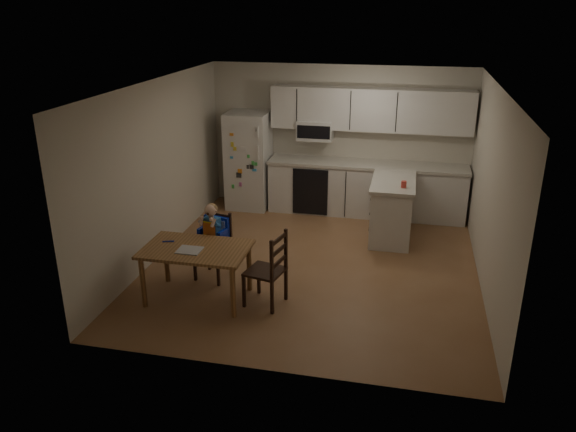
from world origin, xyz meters
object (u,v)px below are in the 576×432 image
Objects in this scene: refrigerator at (249,160)px; dining_table at (196,255)px; chair_booster at (214,233)px; kitchen_island at (392,209)px; red_cup at (404,184)px; chair_side at (272,265)px.

refrigerator is 1.33× the size of dining_table.
dining_table is at bearing -79.31° from chair_booster.
refrigerator is at bearing 160.69° from kitchen_island.
dining_table is (0.31, -3.40, -0.26)m from refrigerator.
chair_side is at bearing -124.12° from red_cup.
chair_side is at bearing 1.76° from dining_table.
refrigerator is at bearing -146.71° from chair_side.
chair_booster is at bearing 89.18° from dining_table.
chair_side is at bearing -20.52° from chair_booster.
chair_booster is (-2.24, -1.88, 0.17)m from kitchen_island.
chair_booster reaches higher than kitchen_island.
chair_booster is 1.10× the size of chair_side.
chair_booster reaches higher than chair_side.
chair_booster is (0.01, 0.61, 0.04)m from dining_table.
kitchen_island is 2.93m from chair_booster.
refrigerator is 1.62× the size of chair_booster.
chair_booster is at bearing -83.41° from refrigerator.
chair_booster reaches higher than dining_table.
kitchen_island is (2.56, -0.90, -0.38)m from refrigerator.
kitchen_island is at bearing 47.97° from dining_table.
refrigerator is 3.42m from dining_table.
red_cup is at bearing 44.78° from chair_booster.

